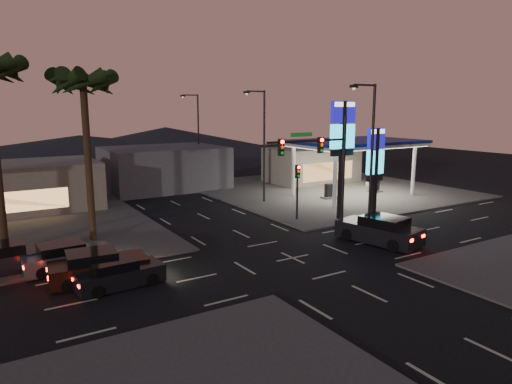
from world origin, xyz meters
TOP-DOWN VIEW (x-y plane):
  - ground at (0.00, 0.00)m, footprint 140.00×140.00m
  - corner_lot_ne at (16.00, 16.00)m, footprint 24.00×24.00m
  - gas_station at (16.00, 12.00)m, footprint 12.20×8.20m
  - convenience_store at (18.00, 21.00)m, footprint 10.00×6.00m
  - pylon_sign_tall at (8.50, 5.50)m, footprint 2.20×0.35m
  - pylon_sign_short at (11.00, 4.50)m, footprint 1.60×0.35m
  - traffic_signal_mast at (3.76, 1.99)m, footprint 6.10×0.39m
  - pedestal_signal at (5.50, 6.98)m, footprint 0.32×0.39m
  - streetlight_near at (6.79, 1.00)m, footprint 2.14×0.25m
  - streetlight_mid at (6.79, 14.00)m, footprint 2.14×0.25m
  - streetlight_far at (6.79, 28.00)m, footprint 2.14×0.25m
  - palm_a at (-9.00, 9.50)m, footprint 4.41×4.41m
  - building_far_mid at (2.00, 26.00)m, footprint 12.00×9.00m
  - hill_right at (15.00, 60.00)m, footprint 50.00×50.00m
  - hill_center at (0.00, 60.00)m, footprint 60.00×60.00m
  - car_lane_a_front at (-9.67, 0.99)m, footprint 4.30×2.03m
  - car_lane_a_mid at (-10.34, 2.26)m, footprint 4.93×2.37m
  - car_lane_b_front at (-11.39, 4.84)m, footprint 4.59×2.10m
  - car_lane_b_mid at (-14.20, 5.98)m, footprint 4.97×2.28m
  - suv_station at (6.52, -0.46)m, footprint 3.26×5.60m

SIDE VIEW (x-z plane):
  - ground at x=0.00m, z-range 0.00..0.00m
  - corner_lot_ne at x=16.00m, z-range 0.00..0.12m
  - car_lane_a_front at x=-9.67m, z-range -0.05..1.32m
  - car_lane_b_front at x=-11.39m, z-range -0.05..1.42m
  - car_lane_a_mid at x=-10.34m, z-range -0.06..1.51m
  - car_lane_b_mid at x=-14.20m, z-range -0.06..1.53m
  - suv_station at x=6.52m, z-range -0.06..1.70m
  - convenience_store at x=18.00m, z-range 0.00..4.00m
  - hill_center at x=0.00m, z-range 0.00..4.00m
  - building_far_mid at x=2.00m, z-range 0.00..4.40m
  - hill_right at x=15.00m, z-range 0.00..5.00m
  - pedestal_signal at x=5.50m, z-range 0.77..5.07m
  - pylon_sign_short at x=11.00m, z-range 1.16..8.16m
  - gas_station at x=16.00m, z-range 2.34..7.82m
  - traffic_signal_mast at x=3.76m, z-range 1.23..9.23m
  - streetlight_near at x=6.79m, z-range 0.72..10.72m
  - streetlight_mid at x=6.79m, z-range 0.72..10.72m
  - streetlight_far at x=6.79m, z-range 0.72..10.72m
  - pylon_sign_tall at x=8.50m, z-range 1.89..10.89m
  - palm_a at x=-9.00m, z-range 4.00..14.86m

